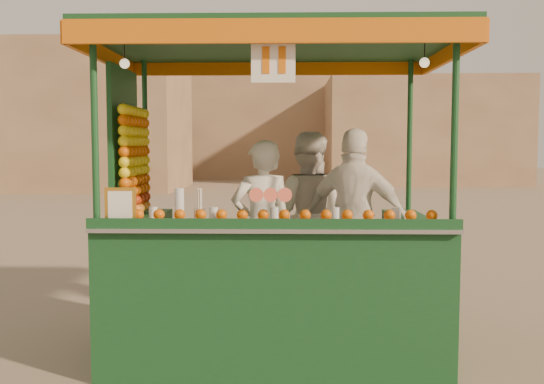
{
  "coord_description": "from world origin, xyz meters",
  "views": [
    {
      "loc": [
        0.48,
        -5.42,
        1.85
      ],
      "look_at": [
        0.35,
        -0.12,
        1.44
      ],
      "focal_mm": 39.41,
      "sensor_mm": 36.0,
      "label": 1
    }
  ],
  "objects_px": {
    "vendor_left": "(262,227)",
    "vendor_right": "(355,219)",
    "juice_cart": "(266,253)",
    "vendor_middle": "(306,215)"
  },
  "relations": [
    {
      "from": "juice_cart",
      "to": "vendor_left",
      "type": "xyz_separation_m",
      "value": [
        -0.04,
        0.18,
        0.21
      ]
    },
    {
      "from": "vendor_left",
      "to": "vendor_right",
      "type": "height_order",
      "value": "vendor_right"
    },
    {
      "from": "juice_cart",
      "to": "vendor_middle",
      "type": "height_order",
      "value": "juice_cart"
    },
    {
      "from": "juice_cart",
      "to": "vendor_right",
      "type": "height_order",
      "value": "juice_cart"
    },
    {
      "from": "juice_cart",
      "to": "vendor_right",
      "type": "bearing_deg",
      "value": 21.43
    },
    {
      "from": "juice_cart",
      "to": "vendor_left",
      "type": "height_order",
      "value": "juice_cart"
    },
    {
      "from": "vendor_middle",
      "to": "vendor_right",
      "type": "bearing_deg",
      "value": 142.8
    },
    {
      "from": "vendor_right",
      "to": "vendor_left",
      "type": "bearing_deg",
      "value": 31.83
    },
    {
      "from": "vendor_left",
      "to": "vendor_middle",
      "type": "distance_m",
      "value": 0.74
    },
    {
      "from": "vendor_middle",
      "to": "vendor_right",
      "type": "relative_size",
      "value": 0.99
    }
  ]
}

